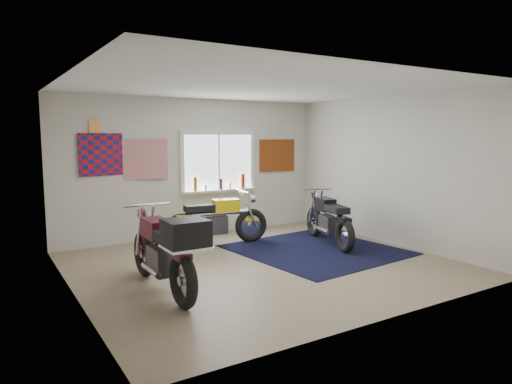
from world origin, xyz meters
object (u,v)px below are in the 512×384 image
navy_rug (316,250)px  yellow_triumph (217,222)px  maroon_tourer (166,251)px  black_chrome_bike (329,221)px

navy_rug → yellow_triumph: yellow_triumph is taller
navy_rug → maroon_tourer: (-3.02, -0.76, 0.55)m
navy_rug → yellow_triumph: 1.85m
maroon_tourer → yellow_triumph: bearing=-40.2°
navy_rug → yellow_triumph: bearing=136.3°
yellow_triumph → black_chrome_bike: (1.78, -1.01, -0.00)m
navy_rug → black_chrome_bike: size_ratio=1.39×
black_chrome_bike → maroon_tourer: (-3.50, -1.00, 0.12)m
yellow_triumph → maroon_tourer: 2.64m
yellow_triumph → black_chrome_bike: 2.05m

